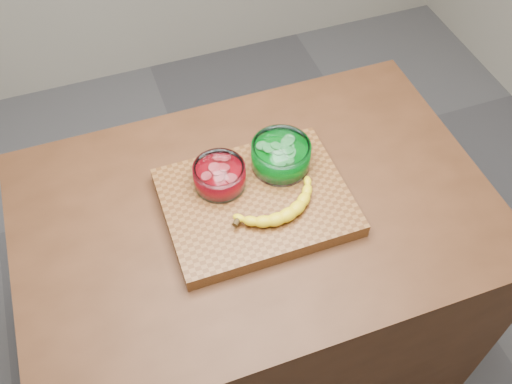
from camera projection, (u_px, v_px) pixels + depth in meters
name	position (u px, v px, depth m)	size (l,w,h in m)	color
ground	(256.00, 351.00, 2.14)	(3.50, 3.50, 0.00)	#56555A
counter	(256.00, 293.00, 1.78)	(1.20, 0.80, 0.90)	#4A2916
cutting_board	(256.00, 202.00, 1.42)	(0.45, 0.35, 0.04)	brown
bowl_red	(220.00, 176.00, 1.40)	(0.13, 0.13, 0.06)	white
bowl_green	(281.00, 156.00, 1.44)	(0.15, 0.15, 0.07)	white
banana	(277.00, 204.00, 1.36)	(0.25, 0.14, 0.04)	yellow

